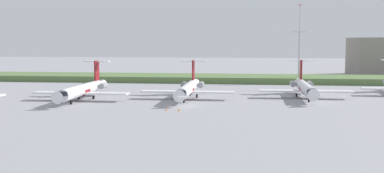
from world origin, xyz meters
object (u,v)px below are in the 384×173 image
at_px(regional_jet_fourth, 305,88).
at_px(safety_cone_mid_marker, 179,110).
at_px(safety_cone_front_marker, 166,109).
at_px(regional_jet_second, 83,89).
at_px(regional_jet_third, 188,88).
at_px(antenna_mast, 299,51).

relative_size(regional_jet_fourth, safety_cone_mid_marker, 56.36).
xyz_separation_m(regional_jet_fourth, safety_cone_front_marker, (-30.74, -25.30, -2.26)).
relative_size(regional_jet_second, regional_jet_third, 1.00).
relative_size(regional_jet_fourth, antenna_mast, 1.19).
bearing_deg(antenna_mast, safety_cone_front_marker, -116.98).
height_order(safety_cone_front_marker, safety_cone_mid_marker, same).
bearing_deg(regional_jet_third, antenna_mast, 55.36).
distance_m(regional_jet_second, safety_cone_front_marker, 27.12).
height_order(antenna_mast, safety_cone_mid_marker, antenna_mast).
bearing_deg(regional_jet_fourth, safety_cone_mid_marker, -137.35).
relative_size(antenna_mast, safety_cone_front_marker, 47.43).
xyz_separation_m(regional_jet_second, regional_jet_fourth, (53.59, 10.88, 0.00)).
bearing_deg(safety_cone_mid_marker, regional_jet_third, 92.06).
bearing_deg(safety_cone_mid_marker, safety_cone_front_marker, 169.31).
xyz_separation_m(regional_jet_second, safety_cone_mid_marker, (25.57, -14.94, -2.26)).
height_order(regional_jet_fourth, safety_cone_mid_marker, regional_jet_fourth).
height_order(regional_jet_second, safety_cone_mid_marker, regional_jet_second).
distance_m(regional_jet_second, regional_jet_fourth, 54.69).
bearing_deg(antenna_mast, regional_jet_second, -137.77).
bearing_deg(safety_cone_front_marker, regional_jet_third, 84.39).
xyz_separation_m(regional_jet_second, safety_cone_front_marker, (22.86, -14.42, -2.26)).
height_order(regional_jet_second, regional_jet_fourth, same).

